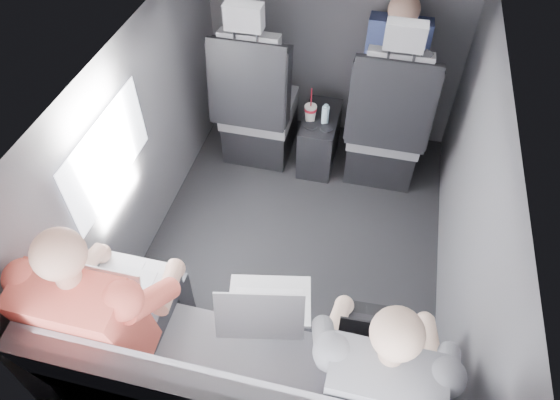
% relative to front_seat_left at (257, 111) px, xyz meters
% --- Properties ---
extents(floor, '(2.60, 2.60, 0.00)m').
position_rel_front_seat_left_xyz_m(floor, '(0.45, -0.84, -0.40)').
color(floor, black).
rests_on(floor, ground).
extents(ceiling, '(2.60, 2.60, 0.00)m').
position_rel_front_seat_left_xyz_m(ceiling, '(0.45, -0.84, 0.95)').
color(ceiling, '#B2B2AD').
rests_on(ceiling, panel_back).
extents(panel_left, '(0.02, 2.60, 1.35)m').
position_rel_front_seat_left_xyz_m(panel_left, '(-0.45, -0.84, 0.27)').
color(panel_left, '#56565B').
rests_on(panel_left, floor).
extents(panel_right, '(0.02, 2.60, 1.35)m').
position_rel_front_seat_left_xyz_m(panel_right, '(1.35, -0.84, 0.27)').
color(panel_right, '#56565B').
rests_on(panel_right, floor).
extents(panel_front, '(1.80, 0.02, 1.35)m').
position_rel_front_seat_left_xyz_m(panel_front, '(0.45, 0.46, 0.27)').
color(panel_front, '#56565B').
rests_on(panel_front, floor).
extents(side_window, '(0.02, 0.75, 0.42)m').
position_rel_front_seat_left_xyz_m(side_window, '(-0.43, -1.14, 0.50)').
color(side_window, white).
rests_on(side_window, panel_left).
extents(seatbelt, '(0.35, 0.11, 0.59)m').
position_rel_front_seat_left_xyz_m(seatbelt, '(0.90, -0.17, 0.40)').
color(seatbelt, black).
rests_on(seatbelt, front_seat_right).
extents(front_seat_left, '(0.52, 0.58, 1.26)m').
position_rel_front_seat_left_xyz_m(front_seat_left, '(0.00, 0.00, 0.00)').
color(front_seat_left, black).
rests_on(front_seat_left, floor).
extents(front_seat_right, '(0.52, 0.58, 1.26)m').
position_rel_front_seat_left_xyz_m(front_seat_right, '(0.90, 0.00, 0.00)').
color(front_seat_right, black).
rests_on(front_seat_right, floor).
extents(center_console, '(0.24, 0.48, 0.41)m').
position_rel_front_seat_left_xyz_m(center_console, '(0.45, 0.04, -0.20)').
color(center_console, black).
rests_on(center_console, floor).
extents(rear_bench, '(1.60, 0.57, 0.92)m').
position_rel_front_seat_left_xyz_m(rear_bench, '(0.45, -1.90, -0.09)').
color(rear_bench, slate).
rests_on(rear_bench, floor).
extents(soda_cup, '(0.09, 0.09, 0.26)m').
position_rel_front_seat_left_xyz_m(soda_cup, '(0.38, -0.01, 0.06)').
color(soda_cup, white).
rests_on(soda_cup, center_console).
extents(water_bottle, '(0.05, 0.05, 0.15)m').
position_rel_front_seat_left_xyz_m(water_bottle, '(0.49, -0.02, 0.07)').
color(water_bottle, '#A6C7E1').
rests_on(water_bottle, center_console).
extents(laptop_white, '(0.32, 0.29, 0.24)m').
position_rel_front_seat_left_xyz_m(laptop_white, '(-0.18, -1.66, 0.23)').
color(laptop_white, silver).
rests_on(laptop_white, passenger_rear_left).
extents(laptop_silver, '(0.41, 0.40, 0.26)m').
position_rel_front_seat_left_xyz_m(laptop_silver, '(0.50, -1.63, 0.24)').
color(laptop_silver, '#B7B7BC').
rests_on(laptop_silver, rear_bench).
extents(laptop_black, '(0.31, 0.28, 0.22)m').
position_rel_front_seat_left_xyz_m(laptop_black, '(0.97, -1.64, 0.23)').
color(laptop_black, black).
rests_on(laptop_black, passenger_rear_right).
extents(passenger_rear_left, '(0.53, 0.65, 1.27)m').
position_rel_front_seat_left_xyz_m(passenger_rear_left, '(-0.15, -1.81, 0.25)').
color(passenger_rear_left, '#303135').
rests_on(passenger_rear_left, rear_bench).
extents(passenger_rear_right, '(0.50, 0.62, 1.21)m').
position_rel_front_seat_left_xyz_m(passenger_rear_right, '(1.00, -1.81, 0.22)').
color(passenger_rear_right, navy).
rests_on(passenger_rear_right, rear_bench).
extents(passenger_front_right, '(0.39, 0.39, 0.79)m').
position_rel_front_seat_left_xyz_m(passenger_front_right, '(0.87, 0.26, 0.35)').
color(passenger_front_right, navy).
rests_on(passenger_front_right, front_seat_right).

